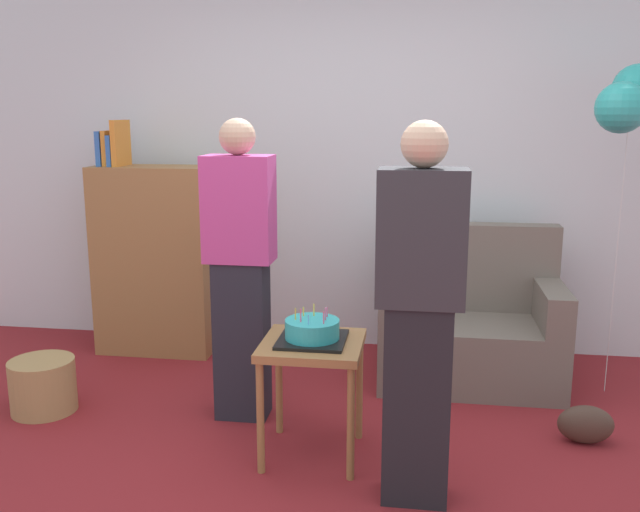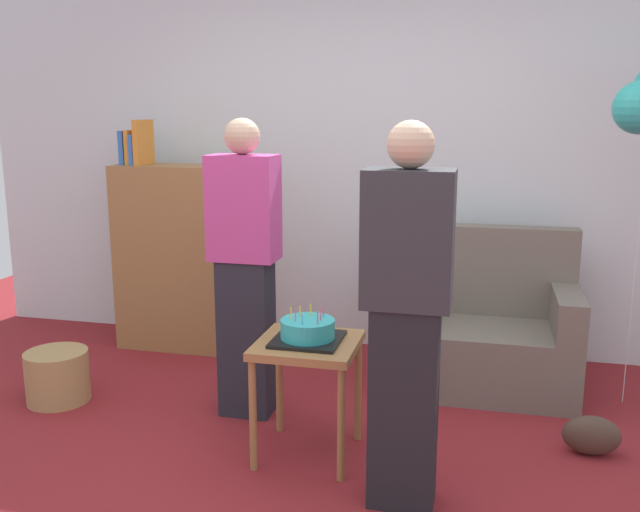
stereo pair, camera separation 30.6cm
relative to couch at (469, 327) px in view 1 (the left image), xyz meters
The scene contains 11 objects.
ground_plane 1.66m from the couch, 117.63° to the right, with size 8.00×8.00×0.00m, color maroon.
wall_back 1.40m from the couch, 141.06° to the left, with size 6.00×0.10×2.70m, color silver.
couch is the anchor object (origin of this frame).
bookshelf 2.18m from the couch, behind, with size 0.80×0.36×1.61m.
side_table 1.40m from the couch, 125.83° to the right, with size 0.48×0.48×0.59m.
birthday_cake 1.43m from the couch, 125.83° to the right, with size 0.32×0.32×0.17m.
person_blowing_candles 1.55m from the couch, 149.69° to the right, with size 0.36×0.22×1.63m.
person_holding_cake 1.56m from the couch, 102.24° to the right, with size 0.36×0.22×1.63m.
wicker_basket 2.55m from the couch, 160.36° to the right, with size 0.36×0.36×0.30m, color #A88451.
handbag 1.00m from the couch, 56.17° to the right, with size 0.28×0.14×0.20m, color #473328.
balloon_bunch 1.61m from the couch, ahead, with size 0.40×0.47×1.93m.
Camera 1 is at (0.44, -2.79, 1.66)m, focal length 38.76 mm.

